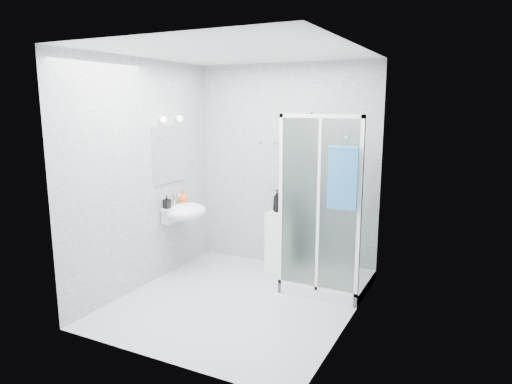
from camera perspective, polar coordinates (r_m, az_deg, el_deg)
The scene contains 12 objects.
room at distance 4.69m, azimuth -2.47°, elevation 1.12°, with size 2.40×2.60×2.60m.
shower_enclosure at distance 5.32m, azimuth 8.07°, elevation -7.26°, with size 0.90×0.95×2.00m.
wall_basin at distance 5.68m, azimuth -8.93°, elevation -2.44°, with size 0.46×0.56×0.35m.
mirror at distance 5.68m, azimuth -10.79°, elevation 4.71°, with size 0.02×0.60×0.70m, color white.
vanity_lights at distance 5.62m, azimuth -10.53°, elevation 8.95°, with size 0.10×0.40×0.08m.
wall_hooks at distance 5.87m, azimuth 1.35°, elevation 6.27°, with size 0.23×0.06×0.03m.
storage_cabinet at distance 5.80m, azimuth 3.18°, elevation -6.25°, with size 0.34×0.35×0.77m.
hand_towel at distance 4.63m, azimuth 10.78°, elevation 1.90°, with size 0.30×0.04×0.64m.
shampoo_bottle_a at distance 5.70m, azimuth 2.66°, elevation -1.08°, with size 0.11×0.11×0.28m, color black.
shampoo_bottle_b at distance 5.69m, azimuth 3.86°, elevation -1.25°, with size 0.12×0.12×0.26m, color #0B1D44.
soap_dispenser_orange at distance 5.83m, azimuth -9.09°, elevation -0.60°, with size 0.13×0.13×0.17m, color #E8531B.
soap_dispenser_black at distance 5.58m, azimuth -11.10°, elevation -1.20°, with size 0.07×0.08×0.16m, color black.
Camera 1 is at (2.25, -4.03, 2.10)m, focal length 32.00 mm.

